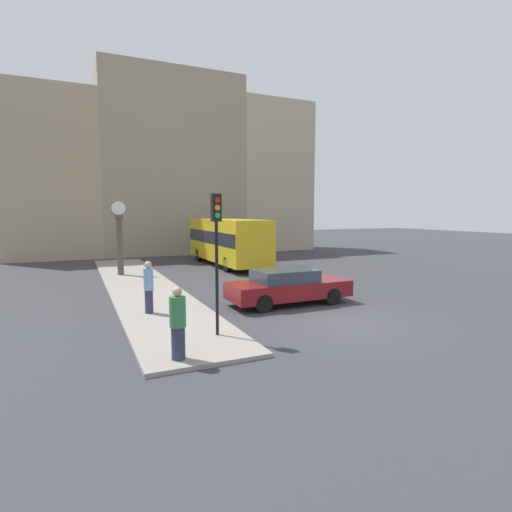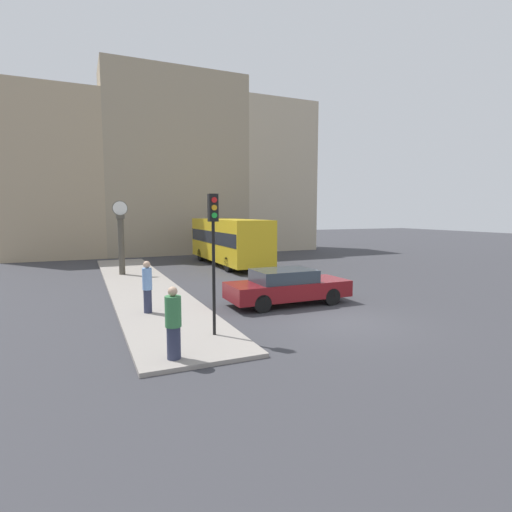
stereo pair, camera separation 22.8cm
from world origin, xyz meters
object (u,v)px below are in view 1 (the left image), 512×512
street_clock (120,239)px  pedestrian_blue_stripe (149,287)px  bus_distant (227,239)px  traffic_light_near (216,235)px  pedestrian_green_hoodie (178,323)px  sedan_car (288,286)px

street_clock → pedestrian_blue_stripe: street_clock is taller
bus_distant → traffic_light_near: 15.98m
traffic_light_near → street_clock: bearing=95.9°
street_clock → traffic_light_near: bearing=-84.1°
street_clock → pedestrian_blue_stripe: 9.44m
street_clock → pedestrian_green_hoodie: (-0.14, -14.12, -1.12)m
pedestrian_green_hoodie → pedestrian_blue_stripe: bearing=88.6°
street_clock → sedan_car: bearing=-61.9°
sedan_car → pedestrian_blue_stripe: (-5.25, 0.39, 0.33)m
traffic_light_near → bus_distant: bearing=68.6°
traffic_light_near → pedestrian_green_hoodie: (-1.46, -1.41, -1.97)m
traffic_light_near → pedestrian_blue_stripe: bearing=111.9°
traffic_light_near → street_clock: size_ratio=0.97×
traffic_light_near → pedestrian_green_hoodie: 2.83m
traffic_light_near → pedestrian_green_hoodie: size_ratio=2.28×
pedestrian_green_hoodie → street_clock: bearing=89.4°
bus_distant → street_clock: 7.44m
bus_distant → pedestrian_blue_stripe: bus_distant is taller
sedan_car → pedestrian_green_hoodie: (-5.37, -4.35, 0.27)m
pedestrian_green_hoodie → pedestrian_blue_stripe: pedestrian_blue_stripe is taller
sedan_car → pedestrian_blue_stripe: bearing=175.8°
traffic_light_near → pedestrian_blue_stripe: 4.06m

